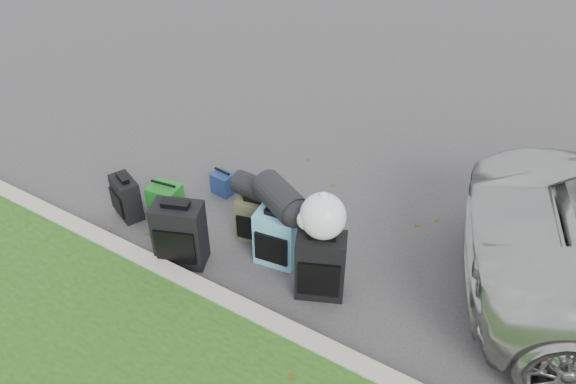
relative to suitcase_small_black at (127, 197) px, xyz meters
The scene contains 12 objects.
ground 1.85m from the suitcase_small_black, 14.38° to the left, with size 120.00×120.00×0.00m, color #383535.
curb 1.86m from the suitcase_small_black, 17.10° to the right, with size 120.00×0.18×0.15m, color #9E937F.
suitcase_small_black is the anchor object (origin of this frame).
suitcase_large_black_left 1.04m from the suitcase_small_black, 14.38° to the right, with size 0.48×0.29×0.69m, color black.
suitcase_olive 1.47m from the suitcase_small_black, 16.29° to the left, with size 0.36×0.22×0.49m, color #363623.
suitcase_teal 1.82m from the suitcase_small_black, ahead, with size 0.41×0.25×0.59m, color teal.
suitcase_large_black_right 2.38m from the suitcase_small_black, ahead, with size 0.45×0.27×0.68m, color black.
tote_green 0.43m from the suitcase_small_black, 33.39° to the left, with size 0.33×0.26×0.37m, color #19711D.
tote_navy 1.10m from the suitcase_small_black, 54.34° to the left, with size 0.24×0.19×0.26m, color navy.
duffel_left 1.53m from the suitcase_small_black, 18.44° to the left, with size 0.25×0.25×0.46m, color black.
duffel_right 1.89m from the suitcase_small_black, 10.04° to the left, with size 0.31×0.31×0.55m, color black.
trash_bag 2.44m from the suitcase_small_black, ahead, with size 0.41×0.41×0.41m, color white.
Camera 1 is at (2.31, -3.68, 3.92)m, focal length 35.00 mm.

